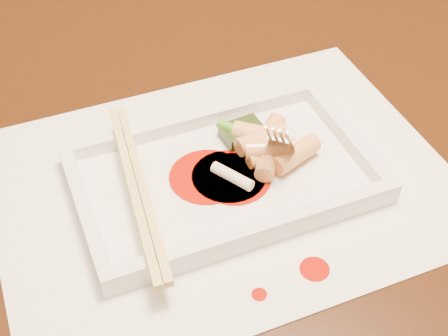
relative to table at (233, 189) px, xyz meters
name	(u,v)px	position (x,y,z in m)	size (l,w,h in m)	color
table	(233,189)	(0.00, 0.00, 0.00)	(1.40, 0.90, 0.75)	black
placemat	(224,183)	(-0.04, -0.08, 0.10)	(0.40, 0.30, 0.00)	white
sauce_splatter_a	(315,269)	(-0.01, -0.19, 0.10)	(0.02, 0.02, 0.00)	#AC1405
sauce_splatter_b	(259,294)	(-0.06, -0.20, 0.10)	(0.01, 0.01, 0.00)	#AC1405
plate_base	(224,179)	(-0.04, -0.08, 0.11)	(0.26, 0.16, 0.01)	white
plate_rim_far	(195,120)	(-0.04, 0.00, 0.12)	(0.26, 0.01, 0.01)	white
plate_rim_near	(259,231)	(-0.04, -0.15, 0.12)	(0.26, 0.01, 0.01)	white
plate_rim_left	(85,210)	(-0.17, -0.08, 0.12)	(0.01, 0.14, 0.01)	white
plate_rim_right	(347,135)	(0.08, -0.08, 0.12)	(0.01, 0.14, 0.01)	white
veg_piece	(242,132)	(-0.01, -0.04, 0.12)	(0.04, 0.03, 0.01)	black
scallion_white	(232,176)	(-0.04, -0.09, 0.12)	(0.01, 0.01, 0.04)	#EAEACC
scallion_green	(258,139)	(0.00, -0.06, 0.12)	(0.01, 0.01, 0.09)	#389A18
chopstick_a	(133,188)	(-0.12, -0.08, 0.13)	(0.01, 0.21, 0.01)	#E2D171
chopstick_b	(142,185)	(-0.12, -0.08, 0.13)	(0.01, 0.21, 0.01)	#E2D171
fork	(292,79)	(0.03, -0.06, 0.18)	(0.09, 0.10, 0.14)	silver
sauce_blob_0	(234,178)	(-0.04, -0.09, 0.11)	(0.06, 0.06, 0.00)	#AC1405
sauce_blob_1	(229,176)	(-0.04, -0.08, 0.11)	(0.07, 0.07, 0.00)	#AC1405
sauce_blob_2	(207,176)	(-0.06, -0.07, 0.11)	(0.07, 0.07, 0.00)	#AC1405
rice_cake_0	(272,154)	(0.00, -0.08, 0.12)	(0.02, 0.02, 0.05)	#FAC374
rice_cake_1	(295,155)	(0.02, -0.09, 0.12)	(0.02, 0.02, 0.05)	#FAC374
rice_cake_2	(267,150)	(0.00, -0.08, 0.13)	(0.02, 0.02, 0.04)	#FAC374
rice_cake_3	(255,135)	(0.00, -0.05, 0.12)	(0.02, 0.02, 0.04)	#FAC374
rice_cake_4	(269,135)	(0.01, -0.05, 0.12)	(0.02, 0.02, 0.04)	#FAC374
rice_cake_5	(261,139)	(0.00, -0.06, 0.13)	(0.02, 0.02, 0.05)	#FAC374
rice_cake_6	(268,157)	(0.00, -0.08, 0.12)	(0.02, 0.02, 0.05)	#FAC374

